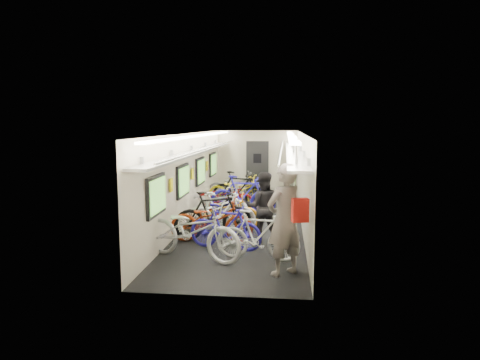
% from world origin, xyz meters
% --- Properties ---
extents(train_car_shell, '(10.00, 10.00, 10.00)m').
position_xyz_m(train_car_shell, '(-0.36, 0.71, 1.66)').
color(train_car_shell, black).
rests_on(train_car_shell, ground).
extents(bicycle_0, '(2.32, 1.54, 1.15)m').
position_xyz_m(bicycle_0, '(-0.74, -3.25, 0.58)').
color(bicycle_0, silver).
rests_on(bicycle_0, ground).
extents(bicycle_1, '(1.68, 0.83, 0.97)m').
position_xyz_m(bicycle_1, '(-0.19, -2.52, 0.49)').
color(bicycle_1, '#251CA9').
rests_on(bicycle_1, ground).
extents(bicycle_2, '(1.88, 0.67, 0.99)m').
position_xyz_m(bicycle_2, '(-0.58, -1.98, 0.49)').
color(bicycle_2, maroon).
rests_on(bicycle_2, ground).
extents(bicycle_3, '(1.92, 1.21, 1.12)m').
position_xyz_m(bicycle_3, '(-0.58, -1.66, 0.56)').
color(bicycle_3, black).
rests_on(bicycle_3, ground).
extents(bicycle_4, '(1.82, 0.74, 0.94)m').
position_xyz_m(bicycle_4, '(-0.46, -0.92, 0.47)').
color(bicycle_4, orange).
rests_on(bicycle_4, ground).
extents(bicycle_5, '(1.74, 0.70, 1.02)m').
position_xyz_m(bicycle_5, '(-0.48, -1.19, 0.51)').
color(bicycle_5, white).
rests_on(bicycle_5, ground).
extents(bicycle_6, '(2.05, 1.43, 1.02)m').
position_xyz_m(bicycle_6, '(-0.75, 0.10, 0.51)').
color(bicycle_6, silver).
rests_on(bicycle_6, ground).
extents(bicycle_7, '(1.96, 0.68, 1.16)m').
position_xyz_m(bicycle_7, '(-0.16, 0.95, 0.58)').
color(bicycle_7, '#241DAF').
rests_on(bicycle_7, ground).
extents(bicycle_8, '(1.81, 0.81, 0.92)m').
position_xyz_m(bicycle_8, '(-0.74, 1.21, 0.46)').
color(bicycle_8, maroon).
rests_on(bicycle_8, ground).
extents(bicycle_9, '(1.99, 1.26, 1.16)m').
position_xyz_m(bicycle_9, '(-0.39, 1.98, 0.58)').
color(bicycle_9, black).
rests_on(bicycle_9, ground).
extents(bicycle_10, '(2.10, 1.18, 1.05)m').
position_xyz_m(bicycle_10, '(-0.46, 2.13, 0.52)').
color(bicycle_10, yellow).
rests_on(bicycle_10, ground).
extents(bicycle_11, '(1.70, 0.67, 0.99)m').
position_xyz_m(bicycle_11, '(0.54, -3.19, 0.50)').
color(bicycle_11, '#B8B8BA').
rests_on(bicycle_11, ground).
extents(bicycle_12, '(2.03, 1.16, 1.01)m').
position_xyz_m(bicycle_12, '(-0.66, 3.27, 0.51)').
color(bicycle_12, '#5D5C61').
rests_on(bicycle_12, ground).
extents(passenger_near, '(0.85, 0.83, 1.98)m').
position_xyz_m(passenger_near, '(1.05, -3.93, 0.99)').
color(passenger_near, gray).
rests_on(passenger_near, ground).
extents(passenger_mid, '(0.80, 0.64, 1.59)m').
position_xyz_m(passenger_mid, '(0.57, -1.81, 0.79)').
color(passenger_mid, black).
rests_on(passenger_mid, ground).
extents(backpack, '(0.29, 0.20, 0.38)m').
position_xyz_m(backpack, '(1.30, -4.51, 1.28)').
color(backpack, red).
rests_on(backpack, passenger_near).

